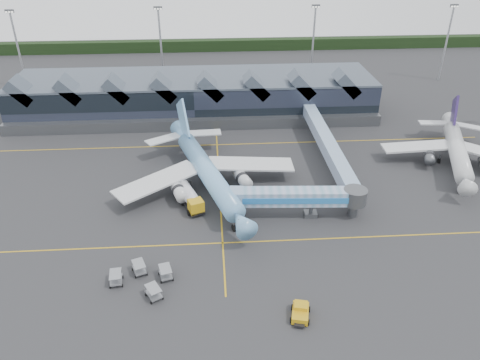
{
  "coord_description": "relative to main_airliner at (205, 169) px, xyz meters",
  "views": [
    {
      "loc": [
        -1.26,
        -67.2,
        45.62
      ],
      "look_at": [
        3.51,
        3.12,
        5.0
      ],
      "focal_mm": 35.0,
      "sensor_mm": 36.0,
      "label": 1
    }
  ],
  "objects": [
    {
      "name": "baggage_carts",
      "position": [
        -8.89,
        -25.95,
        -2.86
      ],
      "size": [
        8.9,
        8.13,
        1.75
      ],
      "rotation": [
        0.0,
        0.0,
        0.26
      ],
      "color": "#909398",
      "rests_on": "ground"
    },
    {
      "name": "pushback_tug",
      "position": [
        11.98,
        -33.79,
        -3.08
      ],
      "size": [
        3.09,
        4.17,
        1.7
      ],
      "rotation": [
        0.0,
        0.0,
        -0.23
      ],
      "color": "#C79612",
      "rests_on": "ground"
    },
    {
      "name": "terminal",
      "position": [
        -2.55,
        37.73,
        1.04
      ],
      "size": [
        90.0,
        22.25,
        12.52
      ],
      "color": "black",
      "rests_on": "ground"
    },
    {
      "name": "ground",
      "position": [
        2.52,
        -9.62,
        -3.84
      ],
      "size": [
        260.0,
        260.0,
        0.0
      ],
      "primitive_type": "plane",
      "color": "#252527",
      "rests_on": "ground"
    },
    {
      "name": "regional_jet",
      "position": [
        51.27,
        5.86,
        -0.29
      ],
      "size": [
        28.36,
        31.73,
        11.21
      ],
      "rotation": [
        0.0,
        0.0,
        -0.34
      ],
      "color": "silver",
      "rests_on": "ground"
    },
    {
      "name": "fuel_truck",
      "position": [
        -3.04,
        -5.95,
        -2.01
      ],
      "size": [
        5.44,
        9.62,
        3.27
      ],
      "rotation": [
        0.0,
        0.0,
        0.36
      ],
      "color": "black",
      "rests_on": "ground"
    },
    {
      "name": "main_airliner",
      "position": [
        0.0,
        0.0,
        0.0
      ],
      "size": [
        33.81,
        39.8,
        13.08
      ],
      "rotation": [
        0.0,
        0.0,
        0.3
      ],
      "color": "#76C5F0",
      "rests_on": "ground"
    },
    {
      "name": "tree_line_far",
      "position": [
        2.52,
        100.38,
        -1.84
      ],
      "size": [
        260.0,
        4.0,
        4.0
      ],
      "primitive_type": "cube",
      "color": "black",
      "rests_on": "ground"
    },
    {
      "name": "taxi_stripes",
      "position": [
        2.52,
        0.38,
        -3.84
      ],
      "size": [
        120.0,
        60.0,
        0.01
      ],
      "color": "gold",
      "rests_on": "ground"
    },
    {
      "name": "jet_bridge",
      "position": [
        16.89,
        -11.03,
        -0.09
      ],
      "size": [
        23.16,
        4.7,
        5.38
      ],
      "rotation": [
        0.0,
        0.0,
        -0.06
      ],
      "color": "#6E9AB8",
      "rests_on": "ground"
    },
    {
      "name": "light_masts",
      "position": [
        23.52,
        53.18,
        8.65
      ],
      "size": [
        132.4,
        42.56,
        22.45
      ],
      "color": "#93969C",
      "rests_on": "ground"
    }
  ]
}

